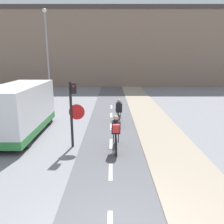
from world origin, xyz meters
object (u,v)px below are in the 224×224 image
at_px(street_lamp_far, 48,47).
at_px(van, 22,111).
at_px(traffic_light_pole, 74,107).
at_px(cyclist_far, 120,113).
at_px(cyclist_near, 117,134).

xyz_separation_m(street_lamp_far, van, (1.23, -9.70, -3.49)).
relative_size(traffic_light_pole, van, 0.55).
bearing_deg(traffic_light_pole, cyclist_far, 57.97).
bearing_deg(van, street_lamp_far, 97.23).
bearing_deg(cyclist_far, van, -160.99).
relative_size(cyclist_far, van, 0.33).
bearing_deg(cyclist_far, traffic_light_pole, -122.03).
height_order(traffic_light_pole, cyclist_near, traffic_light_pole).
distance_m(traffic_light_pole, cyclist_near, 2.13).
bearing_deg(cyclist_near, van, 157.10).
distance_m(street_lamp_far, van, 10.38).
bearing_deg(van, cyclist_near, -22.90).
xyz_separation_m(cyclist_near, van, (-4.70, 1.99, 0.52)).
bearing_deg(cyclist_near, street_lamp_far, 116.93).
distance_m(traffic_light_pole, street_lamp_far, 12.34).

